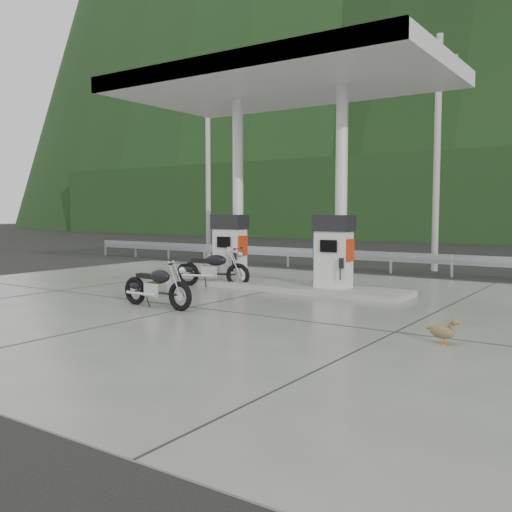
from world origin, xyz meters
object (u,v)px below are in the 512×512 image
Objects in this scene: motorcycle_left at (157,287)px; duck at (442,332)px; gas_pump_left at (230,247)px; gas_pump_right at (334,252)px; motorcycle_right at (212,269)px.

motorcycle_left is 3.68× the size of duck.
motorcycle_left is at bearing -167.41° from duck.
gas_pump_right is at bearing 0.00° from gas_pump_left.
gas_pump_right is at bearing 63.34° from motorcycle_left.
gas_pump_left is at bearing 163.06° from duck.
gas_pump_left is 8.05m from duck.
motorcycle_right is 3.93× the size of duck.
motorcycle_left is (1.00, -3.94, -0.61)m from gas_pump_left.
gas_pump_left is 3.58× the size of duck.
duck is at bearing -42.23° from motorcycle_right.
motorcycle_right is 7.87m from duck.
gas_pump_left is at bearing 58.73° from motorcycle_right.
duck is (7.14, -3.29, -0.29)m from motorcycle_right.
duck is (7.00, -3.89, -0.87)m from gas_pump_left.
gas_pump_left reaches higher than duck.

